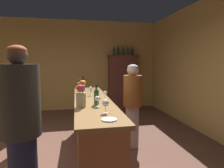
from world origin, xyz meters
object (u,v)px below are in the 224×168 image
(display_bottle_center, at_px, (123,51))
(patron_tall, at_px, (21,128))
(flower_arrangement, at_px, (81,93))
(wine_glass_rear, at_px, (98,99))
(display_bottle_right, at_px, (132,51))
(display_cabinet, at_px, (123,81))
(wine_glass_spare, at_px, (91,89))
(wine_bottle_merlot, at_px, (83,84))
(wine_glass_front, at_px, (105,93))
(patron_near_entrance, at_px, (20,96))
(bar_counter, at_px, (93,128))
(display_bottle_midright, at_px, (128,51))
(display_bottle_left, at_px, (114,51))
(cheese_plate, at_px, (109,119))
(bartender, at_px, (132,102))
(wine_glass_mid, at_px, (106,103))
(display_bottle_midleft, at_px, (118,51))
(wine_bottle_malbec, at_px, (96,96))
(wine_bottle_riesling, at_px, (80,85))
(patron_redhead, at_px, (16,105))

(display_bottle_center, distance_m, patron_tall, 4.85)
(flower_arrangement, bearing_deg, patron_tall, -134.53)
(wine_glass_rear, relative_size, display_bottle_right, 0.47)
(display_cabinet, bearing_deg, wine_glass_spare, -115.15)
(display_cabinet, bearing_deg, wine_bottle_merlot, -123.20)
(wine_glass_front, height_order, patron_near_entrance, patron_near_entrance)
(bar_counter, xyz_separation_m, display_bottle_midright, (1.48, 3.11, 1.46))
(display_bottle_center, height_order, patron_tall, display_bottle_center)
(wine_bottle_merlot, xyz_separation_m, patron_near_entrance, (-1.36, 0.42, -0.28))
(display_bottle_left, bearing_deg, cheese_plate, -102.36)
(wine_glass_front, distance_m, bartender, 0.67)
(display_bottle_center, bearing_deg, patron_tall, -116.28)
(wine_glass_mid, relative_size, patron_near_entrance, 0.10)
(wine_glass_rear, bearing_deg, patron_tall, -144.47)
(wine_glass_mid, distance_m, display_bottle_midleft, 4.25)
(display_bottle_right, height_order, patron_near_entrance, display_bottle_right)
(wine_bottle_malbec, height_order, display_bottle_right, display_bottle_right)
(flower_arrangement, bearing_deg, wine_glass_rear, -6.29)
(display_bottle_midright, distance_m, patron_tall, 4.92)
(display_bottle_center, distance_m, display_bottle_midright, 0.16)
(cheese_plate, bearing_deg, wine_bottle_riesling, 97.18)
(wine_glass_front, distance_m, patron_near_entrance, 2.22)
(flower_arrangement, bearing_deg, display_bottle_midleft, 69.82)
(display_bottle_left, relative_size, display_bottle_center, 0.93)
(cheese_plate, height_order, display_bottle_left, display_bottle_left)
(wine_glass_rear, bearing_deg, display_bottle_midright, 68.46)
(wine_glass_mid, bearing_deg, wine_bottle_merlot, 95.62)
(flower_arrangement, distance_m, patron_tall, 0.87)
(display_bottle_left, xyz_separation_m, display_bottle_center, (0.31, 0.00, 0.01))
(flower_arrangement, xyz_separation_m, patron_redhead, (-1.05, 0.85, -0.30))
(cheese_plate, bearing_deg, wine_bottle_malbec, 93.54)
(wine_bottle_merlot, relative_size, wine_glass_mid, 1.91)
(display_bottle_midleft, bearing_deg, wine_glass_mid, -105.00)
(cheese_plate, relative_size, display_bottle_center, 0.52)
(display_bottle_midleft, bearing_deg, display_bottle_right, 0.00)
(wine_bottle_malbec, relative_size, wine_glass_spare, 1.69)
(patron_redhead, bearing_deg, display_bottle_midright, 63.20)
(patron_redhead, bearing_deg, bar_counter, 3.65)
(wine_glass_mid, xyz_separation_m, cheese_plate, (-0.01, -0.27, -0.11))
(bar_counter, xyz_separation_m, wine_glass_spare, (0.00, 0.32, 0.60))
(wine_glass_rear, relative_size, display_bottle_midleft, 0.45)
(wine_bottle_riesling, relative_size, display_bottle_midleft, 0.97)
(wine_bottle_riesling, bearing_deg, patron_near_entrance, 155.46)
(wine_glass_front, bearing_deg, flower_arrangement, -130.94)
(wine_glass_front, xyz_separation_m, display_bottle_center, (1.12, 3.21, 0.86))
(display_bottle_midleft, xyz_separation_m, patron_tall, (-1.93, -4.26, -1.02))
(wine_glass_rear, relative_size, display_bottle_midright, 0.46)
(wine_bottle_merlot, bearing_deg, patron_tall, -107.95)
(wine_glass_spare, height_order, patron_near_entrance, patron_near_entrance)
(wine_glass_front, bearing_deg, wine_glass_mid, -98.52)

